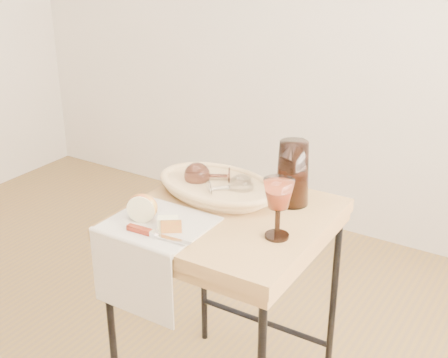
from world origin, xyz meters
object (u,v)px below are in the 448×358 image
Objects in this scene: side_table at (227,315)px; table_knife at (156,234)px; pitcher at (293,173)px; wine_goblet at (278,209)px; goblet_lying_b at (228,187)px; apple_half at (143,207)px; tea_towel at (158,224)px; bread_basket at (217,188)px; goblet_lying_a at (211,176)px.

table_knife reaches higher than side_table.
side_table is 0.47m from table_knife.
pitcher is 0.23m from wine_goblet.
goblet_lying_b is 0.27m from wine_goblet.
pitcher is 2.70× the size of apple_half.
wine_goblet is 0.35m from table_knife.
goblet_lying_b is 0.28m from apple_half.
apple_half reaches higher than side_table.
pitcher is at bearing 52.15° from tea_towel.
wine_goblet reaches higher than tea_towel.
bread_basket is 4.09× the size of apple_half.
tea_towel is 1.63× the size of wine_goblet.
wine_goblet is at bearing -65.38° from pitcher.
table_knife is at bearing -82.47° from bread_basket.
bread_basket is 0.06m from goblet_lying_b.
bread_basket is at bearing 50.84° from apple_half.
side_table is 0.43m from goblet_lying_b.
goblet_lying_a reaches higher than table_knife.
goblet_lying_b is (0.06, -0.02, 0.03)m from bread_basket.
apple_half is 0.12m from table_knife.
side_table is 0.42m from bread_basket.
apple_half reaches higher than table_knife.
wine_goblet is (0.20, -0.06, 0.47)m from side_table.
table_knife is at bearing -109.17° from side_table.
wine_goblet is 0.40m from apple_half.
goblet_lying_b is at bearing 78.24° from table_knife.
wine_goblet is at bearing -3.71° from apple_half.
table_knife is (0.01, -0.33, -0.01)m from bread_basket.
goblet_lying_a is 0.10m from goblet_lying_b.
apple_half is (-0.32, -0.35, -0.05)m from pitcher.
apple_half reaches higher than bread_basket.
goblet_lying_b is 1.36× the size of apple_half.
tea_towel is at bearing -16.28° from apple_half.
table_knife is (0.05, -0.35, -0.04)m from goblet_lying_a.
tea_towel is 0.07m from apple_half.
wine_goblet is at bearing -15.54° from side_table.
bread_basket is 1.81× the size of table_knife.
wine_goblet is at bearing 29.66° from table_knife.
pitcher is at bearing 106.22° from wine_goblet.
tea_towel is at bearing -160.16° from wine_goblet.
bread_basket is 0.26m from pitcher.
tea_towel is 0.08m from table_knife.
goblet_lying_a is 0.57× the size of pitcher.
apple_half is (-0.05, -0.29, -0.01)m from goblet_lying_a.
pitcher reaches higher than side_table.
apple_half is at bearing -166.45° from goblet_lying_b.
goblet_lying_b is 0.21m from pitcher.
apple_half is (-0.18, -0.18, 0.42)m from side_table.
table_knife is at bearing -56.76° from tea_towel.
table_knife reaches higher than tea_towel.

